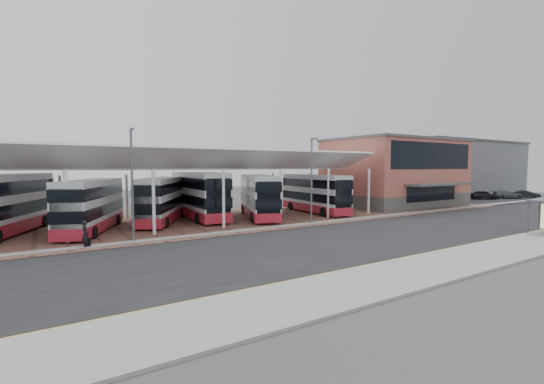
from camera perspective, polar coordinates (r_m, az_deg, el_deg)
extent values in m
plane|color=#3F423D|center=(28.66, 10.86, -6.98)|extent=(140.00, 140.00, 0.00)
cube|color=black|center=(27.95, 12.26, -7.26)|extent=(120.00, 14.00, 0.02)
cube|color=brown|center=(40.07, 0.21, -3.73)|extent=(72.00, 16.00, 0.06)
cube|color=gray|center=(23.05, 26.51, -9.85)|extent=(120.00, 4.00, 0.14)
cube|color=gray|center=(33.37, 3.56, -5.24)|extent=(120.00, 0.80, 0.14)
cube|color=black|center=(70.42, 32.02, -0.99)|extent=(22.00, 10.00, 0.08)
cube|color=gold|center=(24.13, 22.40, -9.23)|extent=(120.00, 0.12, 0.01)
cube|color=gold|center=(24.30, 21.82, -9.13)|extent=(120.00, 0.12, 0.01)
cylinder|color=white|center=(29.22, -29.56, -2.07)|extent=(0.26, 0.26, 5.20)
cylinder|color=white|center=(40.20, -30.25, -1.00)|extent=(0.26, 0.26, 4.60)
cylinder|color=white|center=(30.08, -18.07, -1.58)|extent=(0.26, 0.26, 5.20)
cylinder|color=white|center=(40.82, -21.81, -0.67)|extent=(0.26, 0.26, 4.60)
cylinder|color=white|center=(32.05, -7.61, -1.09)|extent=(0.26, 0.26, 5.20)
cylinder|color=white|center=(42.30, -13.79, -0.35)|extent=(0.26, 0.26, 4.60)
cylinder|color=white|center=(34.95, 1.38, -0.63)|extent=(0.26, 0.26, 5.20)
cylinder|color=white|center=(44.54, -6.44, -0.05)|extent=(0.26, 0.26, 4.60)
cylinder|color=white|center=(38.58, 8.84, -0.24)|extent=(0.26, 0.26, 5.20)
cylinder|color=white|center=(47.44, 0.10, 0.23)|extent=(0.26, 0.26, 4.60)
cylinder|color=white|center=(42.74, 14.93, 0.08)|extent=(0.26, 0.26, 5.20)
cylinder|color=white|center=(50.88, 5.83, 0.46)|extent=(0.26, 0.26, 4.60)
cube|color=white|center=(33.94, -9.21, 5.09)|extent=(37.00, 4.95, 1.95)
cube|color=white|center=(39.16, -12.40, 4.61)|extent=(37.00, 7.12, 1.43)
cube|color=#4E4C4A|center=(54.74, 18.55, -0.95)|extent=(18.00, 12.00, 1.80)
cube|color=#AA5A4C|center=(54.55, 18.65, 3.77)|extent=(18.00, 12.00, 7.20)
cube|color=black|center=(51.04, 23.84, 5.21)|extent=(16.00, 0.25, 3.40)
cube|color=black|center=(51.13, 23.69, -0.06)|extent=(10.00, 0.25, 2.20)
cube|color=#4E4C4A|center=(50.46, 24.76, 1.11)|extent=(11.00, 2.40, 0.25)
cube|color=#4E4C4A|center=(54.68, 18.74, 7.65)|extent=(18.40, 12.40, 0.30)
cube|color=#5B5C5F|center=(80.64, 24.42, 3.34)|extent=(30.00, 20.00, 10.00)
cube|color=#4E4C4A|center=(80.78, 24.52, 6.96)|extent=(30.50, 20.50, 0.30)
cylinder|color=#585A60|center=(27.40, -21.07, 0.76)|extent=(0.16, 0.16, 8.00)
cube|color=#585A60|center=(27.19, -21.17, 9.17)|extent=(0.15, 0.90, 0.15)
cylinder|color=#585A60|center=(34.26, 6.21, 1.60)|extent=(0.16, 0.16, 8.00)
cube|color=#585A60|center=(34.09, 6.58, 8.31)|extent=(0.15, 0.90, 0.15)
cube|color=silver|center=(35.32, -36.46, -1.39)|extent=(6.92, 11.69, 4.53)
cube|color=#A61D2C|center=(35.52, -36.33, -4.35)|extent=(6.97, 11.75, 0.95)
cube|color=black|center=(35.37, -36.43, -2.15)|extent=(6.97, 11.75, 1.00)
cube|color=black|center=(35.25, -36.54, 0.57)|extent=(6.97, 11.75, 1.00)
cylinder|color=black|center=(39.41, -35.58, -3.80)|extent=(0.68, 1.08, 1.05)
cylinder|color=black|center=(38.31, -32.05, -3.86)|extent=(0.68, 1.08, 1.05)
cube|color=silver|center=(33.54, -26.44, -1.73)|extent=(6.27, 10.44, 4.05)
cube|color=#A61D2C|center=(33.73, -26.36, -4.52)|extent=(6.32, 10.49, 0.85)
cube|color=black|center=(33.58, -26.42, -2.45)|extent=(6.32, 10.49, 0.89)
cube|color=black|center=(33.45, -26.50, 0.12)|extent=(6.32, 10.49, 0.89)
cube|color=black|center=(28.73, -29.56, -2.91)|extent=(1.98, 0.93, 3.39)
cylinder|color=black|center=(31.06, -30.29, -5.61)|extent=(0.62, 0.97, 0.94)
cylinder|color=black|center=(30.27, -26.12, -5.71)|extent=(0.62, 0.97, 0.94)
cylinder|color=black|center=(37.23, -26.53, -3.97)|extent=(0.62, 0.97, 0.94)
cylinder|color=black|center=(36.58, -23.01, -4.01)|extent=(0.62, 0.97, 0.94)
cube|color=silver|center=(36.59, -16.90, -1.02)|extent=(7.11, 10.25, 4.07)
cube|color=#A61D2C|center=(36.76, -16.84, -3.59)|extent=(7.16, 10.31, 0.85)
cube|color=black|center=(36.63, -16.88, -1.68)|extent=(7.16, 10.31, 0.90)
cube|color=black|center=(36.51, -16.93, 0.68)|extent=(7.16, 10.31, 0.90)
cube|color=black|center=(31.63, -19.11, -2.00)|extent=(1.91, 1.11, 3.41)
cylinder|color=black|center=(33.92, -20.12, -4.53)|extent=(0.69, 0.96, 0.95)
cylinder|color=black|center=(33.30, -16.22, -4.60)|extent=(0.69, 0.96, 0.95)
cylinder|color=black|center=(40.27, -17.35, -3.16)|extent=(0.69, 0.96, 0.95)
cylinder|color=black|center=(39.76, -14.04, -3.18)|extent=(0.69, 0.96, 0.95)
cube|color=silver|center=(38.47, -11.40, -0.31)|extent=(3.23, 11.70, 4.52)
cube|color=#A61D2C|center=(38.65, -11.37, -3.03)|extent=(3.28, 11.74, 0.95)
cube|color=black|center=(38.51, -11.39, -1.01)|extent=(3.28, 11.74, 1.00)
cube|color=black|center=(38.40, -11.43, 1.49)|extent=(3.28, 11.74, 1.00)
cube|color=black|center=(33.08, -8.38, -1.15)|extent=(2.37, 0.23, 3.79)
cylinder|color=black|center=(34.78, -11.57, -4.08)|extent=(0.35, 1.07, 1.05)
cylinder|color=black|center=(35.65, -7.52, -3.83)|extent=(0.35, 1.07, 1.05)
cylinder|color=black|center=(41.85, -14.63, -2.77)|extent=(0.35, 1.07, 1.05)
cylinder|color=black|center=(42.57, -11.20, -2.60)|extent=(0.35, 1.07, 1.05)
cube|color=silver|center=(38.39, -2.10, -0.50)|extent=(6.02, 10.98, 4.22)
cube|color=#A61D2C|center=(38.57, -2.09, -3.04)|extent=(6.07, 11.03, 0.88)
cube|color=black|center=(38.43, -2.09, -1.15)|extent=(6.07, 11.03, 0.93)
cube|color=black|center=(38.32, -2.10, 1.19)|extent=(6.07, 11.03, 0.93)
cube|color=black|center=(33.16, -0.52, -1.37)|extent=(2.11, 0.85, 3.53)
cylinder|color=black|center=(35.01, -3.11, -4.01)|extent=(0.60, 1.02, 0.98)
cylinder|color=black|center=(35.46, 0.82, -3.90)|extent=(0.60, 1.02, 0.98)
cylinder|color=black|center=(41.79, -4.56, -2.71)|extent=(0.60, 1.02, 0.98)
cylinder|color=black|center=(42.17, -1.25, -2.63)|extent=(0.60, 1.02, 0.98)
cube|color=silver|center=(42.84, 6.70, -0.08)|extent=(3.24, 10.85, 4.18)
cube|color=#A61D2C|center=(42.99, 6.68, -2.34)|extent=(3.28, 10.89, 0.88)
cube|color=black|center=(42.87, 6.70, -0.67)|extent=(3.28, 10.89, 0.92)
cube|color=black|center=(42.77, 6.72, 1.41)|extent=(3.28, 10.89, 0.92)
cube|color=black|center=(38.60, 11.15, -0.72)|extent=(2.19, 0.26, 3.50)
cylinder|color=black|center=(39.53, 8.03, -3.13)|extent=(0.35, 0.99, 0.97)
cylinder|color=black|center=(40.99, 10.79, -2.90)|extent=(0.35, 0.99, 0.97)
cylinder|color=black|center=(45.23, 2.96, -2.20)|extent=(0.35, 0.99, 0.97)
cylinder|color=black|center=(46.51, 5.54, -2.04)|extent=(0.35, 0.99, 0.97)
imported|color=black|center=(27.11, -27.24, -5.91)|extent=(0.62, 0.76, 1.81)
cube|color=black|center=(27.32, -26.95, -7.09)|extent=(0.37, 0.26, 0.63)
imported|color=black|center=(68.93, 30.26, -0.40)|extent=(4.41, 3.77, 1.43)
imported|color=#4A4D51|center=(72.74, 33.01, -0.35)|extent=(4.42, 4.36, 1.28)
imported|color=black|center=(75.69, 35.06, -0.29)|extent=(3.30, 3.96, 1.28)
cube|color=#585A60|center=(36.28, 36.88, -1.02)|extent=(3.45, 1.93, 0.12)
cylinder|color=#585A60|center=(35.17, 35.24, -3.27)|extent=(0.11, 0.11, 2.57)
cylinder|color=#585A60|center=(37.93, 36.42, -2.84)|extent=(0.11, 0.11, 2.57)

